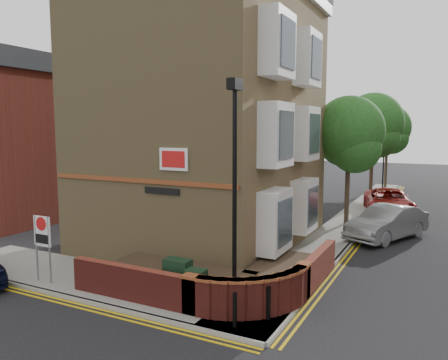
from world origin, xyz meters
The scene contains 22 objects.
ground centered at (0.00, 0.00, 0.00)m, with size 120.00×120.00×0.00m, color black.
pavement_corner centered at (-3.50, 1.50, 0.06)m, with size 13.00×3.00×0.12m, color gray.
pavement_main centered at (2.00, 16.00, 0.06)m, with size 2.00×32.00×0.12m, color gray.
kerb_side centered at (-3.50, 0.00, 0.06)m, with size 13.00×0.15×0.12m, color gray.
kerb_main_near centered at (3.00, 16.00, 0.06)m, with size 0.15×32.00×0.12m, color gray.
yellow_lines_side centered at (-3.50, -0.25, 0.01)m, with size 13.00×0.28×0.01m, color gold.
yellow_lines_main centered at (3.25, 16.00, 0.01)m, with size 0.28×32.00×0.01m, color gold.
corner_building centered at (-2.84, 8.00, 6.23)m, with size 8.95×10.40×13.60m.
garden_wall centered at (0.00, 2.50, 0.00)m, with size 6.80×6.00×1.20m, color maroon, non-canonical shape.
lamppost centered at (1.60, 1.20, 3.34)m, with size 0.25×0.50×6.30m.
utility_cabinet_large centered at (-0.30, 1.30, 0.72)m, with size 0.80×0.45×1.20m, color black.
utility_cabinet_small centered at (0.50, 1.00, 0.67)m, with size 0.55×0.40×1.10m, color black.
bollard_near centered at (2.00, 0.40, 0.57)m, with size 0.11×0.11×0.90m, color black.
bollard_far centered at (2.60, 1.20, 0.57)m, with size 0.11×0.11×0.90m, color black.
zone_sign centered at (-5.00, 0.50, 1.64)m, with size 0.72×0.07×2.20m.
side_building centered at (-15.00, 8.00, 4.55)m, with size 6.40×10.40×9.00m.
tree_near centered at (2.00, 14.05, 4.70)m, with size 3.64×3.65×6.70m.
tree_mid centered at (2.00, 22.05, 5.20)m, with size 4.03×4.03×7.42m.
tree_far centered at (2.00, 30.05, 4.91)m, with size 3.81×3.81×7.00m.
traffic_light_assembly centered at (2.40, 25.00, 2.78)m, with size 0.20×0.16×4.20m.
silver_car_near centered at (4.26, 12.01, 0.78)m, with size 1.65×4.73×1.56m, color gray.
red_car_main centered at (3.60, 18.38, 0.75)m, with size 2.50×5.43×1.51m, color maroon.
Camera 1 is at (6.58, -9.14, 5.15)m, focal length 35.00 mm.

